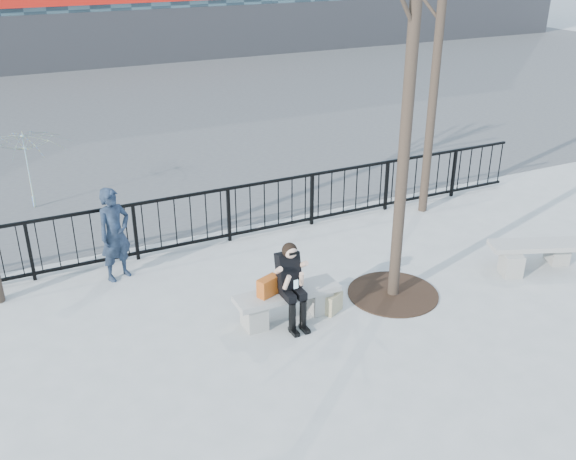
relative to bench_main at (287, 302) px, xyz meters
name	(u,v)px	position (x,y,z in m)	size (l,w,h in m)	color
ground	(287,318)	(0.00, 0.00, -0.30)	(120.00, 120.00, 0.00)	#999893
street_surface	(100,106)	(0.00, 15.00, -0.30)	(60.00, 23.00, 0.01)	#474747
railing	(219,216)	(0.00, 3.00, 0.25)	(14.00, 0.06, 1.10)	black
tree_grate	(393,293)	(1.90, -0.10, -0.29)	(1.50, 1.50, 0.02)	black
bench_main	(287,302)	(0.00, 0.00, 0.00)	(1.65, 0.46, 0.49)	gray
bench_second	(536,253)	(4.70, -0.42, 0.00)	(1.66, 0.46, 0.49)	gray
seated_woman	(292,285)	(0.00, -0.16, 0.37)	(0.50, 0.64, 1.34)	black
handbag	(268,286)	(-0.30, 0.02, 0.33)	(0.35, 0.16, 0.29)	#B04C15
shopping_bag	(334,303)	(0.74, -0.16, -0.14)	(0.34, 0.13, 0.32)	#C4B68B
standing_man	(115,234)	(-2.05, 2.46, 0.53)	(0.60, 0.40, 1.65)	black
vendor_umbrella	(30,171)	(-3.02, 6.37, 0.56)	(1.88, 1.91, 1.72)	yellow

